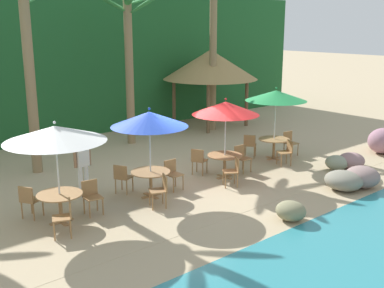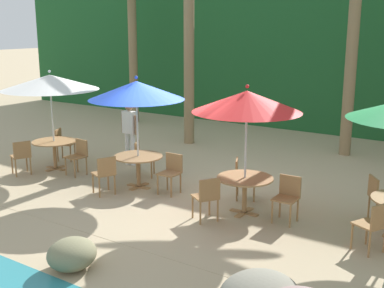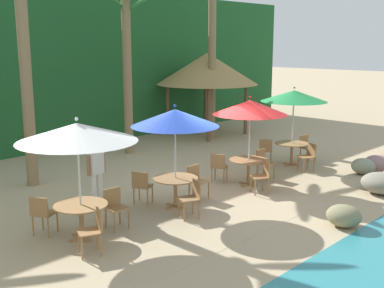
% 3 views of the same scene
% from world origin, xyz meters
% --- Properties ---
extents(ground_plane, '(120.00, 120.00, 0.00)m').
position_xyz_m(ground_plane, '(0.00, 0.00, 0.00)').
color(ground_plane, tan).
extents(terrace_deck, '(18.00, 5.20, 0.01)m').
position_xyz_m(terrace_deck, '(0.00, 0.00, 0.00)').
color(terrace_deck, tan).
rests_on(terrace_deck, ground).
extents(foliage_backdrop, '(28.00, 2.40, 6.00)m').
position_xyz_m(foliage_backdrop, '(0.00, 9.00, 3.00)').
color(foliage_backdrop, '#1E5628').
rests_on(foliage_backdrop, ground).
extents(umbrella_white, '(2.40, 2.40, 2.53)m').
position_xyz_m(umbrella_white, '(-3.98, -0.13, 2.23)').
color(umbrella_white, silver).
rests_on(umbrella_white, ground).
extents(dining_table_white, '(1.10, 1.10, 0.74)m').
position_xyz_m(dining_table_white, '(-3.98, -0.13, 0.61)').
color(dining_table_white, '#A37547').
rests_on(dining_table_white, ground).
extents(chair_white_seaward, '(0.46, 0.47, 0.87)m').
position_xyz_m(chair_white_seaward, '(-3.13, -0.12, 0.51)').
color(chair_white_seaward, '#9E7042').
rests_on(chair_white_seaward, ground).
extents(chair_white_inland, '(0.58, 0.57, 0.87)m').
position_xyz_m(chair_white_inland, '(-4.47, 0.57, 0.51)').
color(chair_white_inland, '#9E7042').
rests_on(chair_white_inland, ground).
extents(chair_white_left, '(0.56, 0.56, 0.87)m').
position_xyz_m(chair_white_left, '(-4.24, -0.95, 0.51)').
color(chair_white_left, '#9E7042').
rests_on(chair_white_left, ground).
extents(umbrella_blue, '(2.12, 2.12, 2.54)m').
position_xyz_m(umbrella_blue, '(-1.26, -0.08, 2.22)').
color(umbrella_blue, silver).
rests_on(umbrella_blue, ground).
extents(dining_table_blue, '(1.10, 1.10, 0.74)m').
position_xyz_m(dining_table_blue, '(-1.26, -0.08, 0.61)').
color(dining_table_blue, '#A37547').
rests_on(dining_table_blue, ground).
extents(chair_blue_seaward, '(0.43, 0.43, 0.87)m').
position_xyz_m(chair_blue_seaward, '(-0.41, 0.02, 0.51)').
color(chair_blue_seaward, '#9E7042').
rests_on(chair_blue_seaward, ground).
extents(chair_blue_inland, '(0.58, 0.57, 0.87)m').
position_xyz_m(chair_blue_inland, '(-1.74, 0.62, 0.51)').
color(chair_blue_inland, '#9E7042').
rests_on(chair_blue_inland, ground).
extents(chair_blue_left, '(0.56, 0.55, 0.87)m').
position_xyz_m(chair_blue_left, '(-1.51, -0.90, 0.51)').
color(chair_blue_left, '#9E7042').
rests_on(chair_blue_left, ground).
extents(umbrella_red, '(2.07, 2.07, 2.54)m').
position_xyz_m(umbrella_red, '(1.51, -0.19, 2.22)').
color(umbrella_red, silver).
rests_on(umbrella_red, ground).
extents(dining_table_red, '(1.10, 1.10, 0.74)m').
position_xyz_m(dining_table_red, '(1.51, -0.19, 0.61)').
color(dining_table_red, '#A37547').
rests_on(dining_table_red, ground).
extents(chair_red_seaward, '(0.42, 0.43, 0.87)m').
position_xyz_m(chair_red_seaward, '(2.36, -0.10, 0.51)').
color(chair_red_seaward, '#9E7042').
rests_on(chair_red_seaward, ground).
extents(chair_red_inland, '(0.57, 0.56, 0.87)m').
position_xyz_m(chair_red_inland, '(1.05, 0.53, 0.51)').
color(chair_red_inland, '#9E7042').
rests_on(chair_red_inland, ground).
extents(chair_red_left, '(0.59, 0.58, 0.87)m').
position_xyz_m(chair_red_left, '(1.13, -0.96, 0.51)').
color(chair_red_left, '#9E7042').
rests_on(chair_red_left, ground).
extents(chair_green_inland, '(0.59, 0.59, 0.87)m').
position_xyz_m(chair_green_inland, '(3.77, 0.84, 0.51)').
color(chair_green_inland, '#9E7042').
rests_on(chair_green_inland, ground).
extents(chair_green_left, '(0.57, 0.56, 0.87)m').
position_xyz_m(chair_green_left, '(4.05, -0.60, 0.51)').
color(chair_green_left, '#9E7042').
rests_on(chair_green_left, ground).
extents(palm_tree_nearest, '(3.34, 3.02, 5.25)m').
position_xyz_m(palm_tree_nearest, '(-6.49, 5.96, 3.60)').
color(palm_tree_nearest, olive).
rests_on(palm_tree_nearest, ground).
extents(palm_tree_second, '(3.02, 3.24, 6.21)m').
position_xyz_m(palm_tree_second, '(-2.78, 4.18, 4.03)').
color(palm_tree_second, olive).
rests_on(palm_tree_second, ground).
extents(palm_tree_third, '(3.55, 3.27, 6.02)m').
position_xyz_m(palm_tree_third, '(1.76, 5.47, 4.09)').
color(palm_tree_third, olive).
rests_on(palm_tree_third, ground).
extents(waiter_in_white, '(0.52, 0.21, 1.70)m').
position_xyz_m(waiter_in_white, '(-2.63, 1.24, 0.99)').
color(waiter_in_white, white).
rests_on(waiter_in_white, ground).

